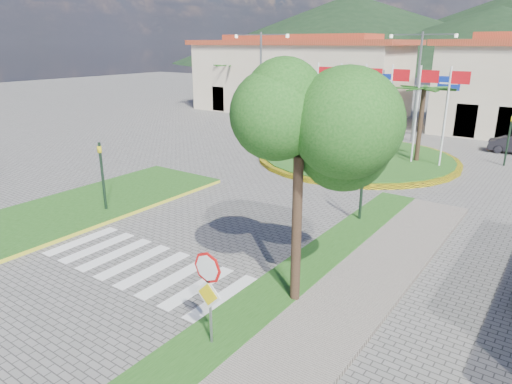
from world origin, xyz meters
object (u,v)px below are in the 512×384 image
Objects in this scene: stop_sign at (209,285)px; car_dark_a at (335,123)px; white_van at (277,110)px; roundabout_island at (357,157)px; deciduous_tree at (300,127)px.

stop_sign reaches higher than car_dark_a.
white_van is at bearing 120.58° from stop_sign.
car_dark_a is (-5.84, 8.69, 0.50)m from roundabout_island.
stop_sign is (4.90, -20.04, 1.61)m from roundabout_island.
stop_sign is at bearing -179.62° from car_dark_a.
stop_sign is at bearing -76.27° from roundabout_island.
deciduous_tree is 1.44× the size of white_van.
deciduous_tree is at bearing -72.09° from roundabout_island.
car_dark_a is (8.33, -3.54, 0.02)m from white_van.
car_dark_a is at bearing 113.81° from deciduous_tree.
roundabout_island reaches higher than white_van.
roundabout_island is 18.55m from deciduous_tree.
car_dark_a is at bearing 110.49° from stop_sign.
white_van is (-14.17, 12.23, 0.48)m from roundabout_island.
roundabout_island reaches higher than stop_sign.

